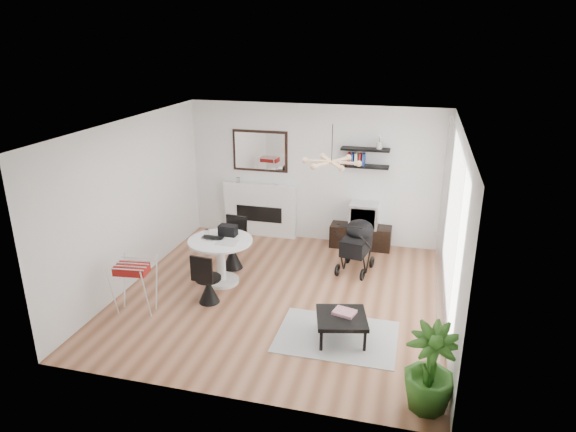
% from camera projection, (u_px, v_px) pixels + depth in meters
% --- Properties ---
extents(floor, '(5.00, 5.00, 0.00)m').
position_uv_depth(floor, '(281.00, 295.00, 8.17)').
color(floor, brown).
rests_on(floor, ground).
extents(ceiling, '(5.00, 5.00, 0.00)m').
position_uv_depth(ceiling, '(280.00, 126.00, 7.26)').
color(ceiling, white).
rests_on(ceiling, wall_back).
extents(wall_back, '(5.00, 0.00, 5.00)m').
position_uv_depth(wall_back, '(315.00, 174.00, 9.99)').
color(wall_back, white).
rests_on(wall_back, floor).
extents(wall_left, '(0.00, 5.00, 5.00)m').
position_uv_depth(wall_left, '(132.00, 203.00, 8.30)').
color(wall_left, white).
rests_on(wall_left, floor).
extents(wall_right, '(0.00, 5.00, 5.00)m').
position_uv_depth(wall_right, '(454.00, 231.00, 7.12)').
color(wall_right, white).
rests_on(wall_right, floor).
extents(sheer_curtain, '(0.04, 3.60, 2.60)m').
position_uv_depth(sheer_curtain, '(446.00, 225.00, 7.33)').
color(sheer_curtain, white).
rests_on(sheer_curtain, wall_right).
extents(fireplace, '(1.50, 0.17, 2.16)m').
position_uv_depth(fireplace, '(260.00, 203.00, 10.41)').
color(fireplace, white).
rests_on(fireplace, floor).
extents(shelf_lower, '(0.90, 0.25, 0.04)m').
position_uv_depth(shelf_lower, '(365.00, 166.00, 9.56)').
color(shelf_lower, black).
rests_on(shelf_lower, wall_back).
extents(shelf_upper, '(0.90, 0.25, 0.04)m').
position_uv_depth(shelf_upper, '(365.00, 149.00, 9.45)').
color(shelf_upper, black).
rests_on(shelf_upper, wall_back).
extents(pendant_lamp, '(0.90, 0.90, 0.10)m').
position_uv_depth(pendant_lamp, '(332.00, 162.00, 7.55)').
color(pendant_lamp, tan).
rests_on(pendant_lamp, ceiling).
extents(tv_console, '(1.16, 0.41, 0.44)m').
position_uv_depth(tv_console, '(360.00, 237.00, 9.95)').
color(tv_console, black).
rests_on(tv_console, floor).
extents(crt_tv, '(0.53, 0.47, 0.47)m').
position_uv_depth(crt_tv, '(364.00, 215.00, 9.78)').
color(crt_tv, silver).
rests_on(crt_tv, tv_console).
extents(dining_table, '(1.05, 1.05, 0.77)m').
position_uv_depth(dining_table, '(221.00, 254.00, 8.43)').
color(dining_table, white).
rests_on(dining_table, floor).
extents(laptop, '(0.37, 0.24, 0.03)m').
position_uv_depth(laptop, '(211.00, 239.00, 8.33)').
color(laptop, black).
rests_on(laptop, dining_table).
extents(black_bag, '(0.30, 0.19, 0.18)m').
position_uv_depth(black_bag, '(228.00, 230.00, 8.50)').
color(black_bag, black).
rests_on(black_bag, dining_table).
extents(newspaper, '(0.34, 0.28, 0.01)m').
position_uv_depth(newspaper, '(228.00, 242.00, 8.22)').
color(newspaper, silver).
rests_on(newspaper, dining_table).
extents(drinking_glass, '(0.06, 0.06, 0.11)m').
position_uv_depth(drinking_glass, '(207.00, 232.00, 8.50)').
color(drinking_glass, white).
rests_on(drinking_glass, dining_table).
extents(chair_far, '(0.44, 0.46, 0.92)m').
position_uv_depth(chair_far, '(233.00, 252.00, 9.06)').
color(chair_far, black).
rests_on(chair_far, floor).
extents(chair_near, '(0.40, 0.41, 0.83)m').
position_uv_depth(chair_near, '(208.00, 287.00, 7.87)').
color(chair_near, black).
rests_on(chair_near, floor).
extents(drying_rack, '(0.60, 0.56, 0.81)m').
position_uv_depth(drying_rack, '(135.00, 286.00, 7.54)').
color(drying_rack, white).
rests_on(drying_rack, floor).
extents(stroller, '(0.63, 0.86, 1.00)m').
position_uv_depth(stroller, '(357.00, 247.00, 8.92)').
color(stroller, black).
rests_on(stroller, floor).
extents(rug, '(1.63, 1.18, 0.01)m').
position_uv_depth(rug, '(337.00, 336.00, 7.05)').
color(rug, '#A9A9A9').
rests_on(rug, floor).
extents(coffee_table, '(0.80, 0.80, 0.34)m').
position_uv_depth(coffee_table, '(342.00, 319.00, 6.91)').
color(coffee_table, black).
rests_on(coffee_table, rug).
extents(magazines, '(0.33, 0.29, 0.04)m').
position_uv_depth(magazines, '(344.00, 312.00, 6.95)').
color(magazines, '#B82E45').
rests_on(magazines, coffee_table).
extents(potted_plant, '(0.69, 0.69, 1.02)m').
position_uv_depth(potted_plant, '(430.00, 369.00, 5.56)').
color(potted_plant, '#2B5E1B').
rests_on(potted_plant, floor).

